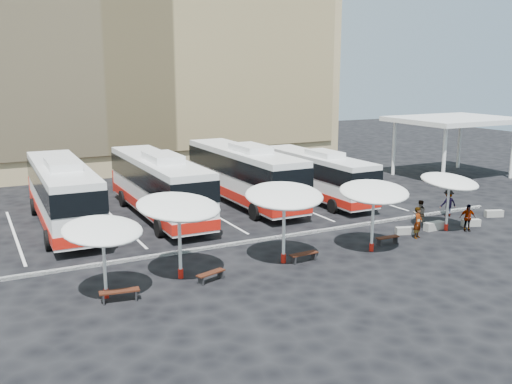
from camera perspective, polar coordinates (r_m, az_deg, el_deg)
name	(u,v)px	position (r m, az deg, el deg)	size (l,w,h in m)	color
ground	(265,244)	(31.19, 0.89, -5.17)	(120.00, 120.00, 0.00)	black
sandstone_building	(113,34)	(59.87, -14.10, 15.04)	(42.00, 18.25, 29.60)	tan
service_canopy	(455,121)	(52.72, 19.24, 6.70)	(10.00, 8.00, 5.20)	white
curb_divider	(261,240)	(31.59, 0.46, -4.80)	(34.00, 0.25, 0.15)	black
bay_lines	(208,211)	(38.16, -4.78, -1.95)	(24.15, 12.00, 0.01)	white
bus_0	(62,192)	(35.83, -18.79, 0.02)	(3.35, 13.37, 4.22)	white
bus_1	(158,184)	(36.80, -9.73, 0.83)	(3.18, 13.38, 4.24)	white
bus_2	(243,173)	(39.91, -1.28, 1.94)	(3.24, 13.57, 4.30)	white
bus_3	(316,174)	(41.36, 6.06, 1.80)	(2.81, 11.68, 3.70)	white
sunshade_0	(103,231)	(23.97, -15.10, -3.78)	(3.98, 4.01, 3.40)	white
sunshade_1	(179,207)	(25.48, -7.73, -1.51)	(4.87, 4.90, 3.92)	white
sunshade_2	(284,196)	(27.33, 2.83, -0.40)	(4.63, 4.67, 3.96)	white
sunshade_3	(374,192)	(29.73, 11.71, -0.01)	(4.64, 4.67, 3.71)	white
sunshade_4	(449,182)	(34.82, 18.78, 0.98)	(4.06, 4.09, 3.45)	white
wood_bench_0	(119,293)	(24.23, -13.50, -9.80)	(1.66, 0.67, 0.49)	black
wood_bench_1	(211,274)	(25.77, -4.53, -8.23)	(1.49, 0.82, 0.44)	black
wood_bench_2	(304,255)	(28.29, 4.80, -6.32)	(1.52, 0.48, 0.46)	black
wood_bench_3	(388,238)	(31.79, 13.02, -4.55)	(1.38, 0.40, 0.42)	black
conc_bench_0	(405,231)	(33.97, 14.69, -3.76)	(1.10, 0.37, 0.41)	gray
conc_bench_1	(434,226)	(35.29, 17.36, -3.26)	(1.29, 0.43, 0.48)	gray
conc_bench_2	(471,223)	(36.88, 20.70, -2.90)	(1.11, 0.37, 0.42)	gray
conc_bench_3	(494,214)	(39.71, 22.69, -2.00)	(1.15, 0.38, 0.43)	gray
passenger_0	(418,223)	(33.22, 15.87, -2.96)	(0.65, 0.43, 1.78)	black
passenger_1	(420,214)	(35.55, 16.10, -2.10)	(0.80, 0.62, 1.65)	black
passenger_2	(467,218)	(35.55, 20.39, -2.43)	(0.94, 0.39, 1.61)	black
passenger_3	(448,203)	(38.65, 18.67, -1.05)	(1.13, 0.65, 1.76)	black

